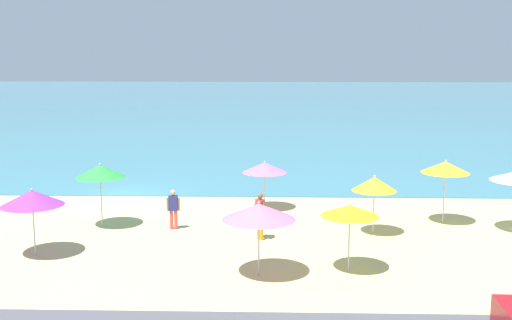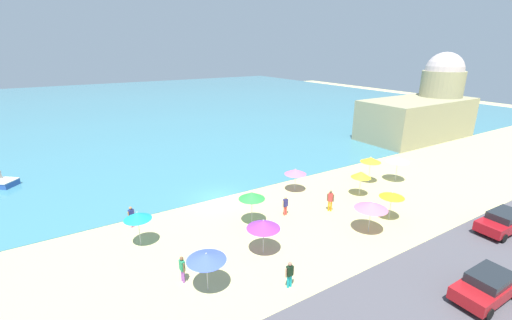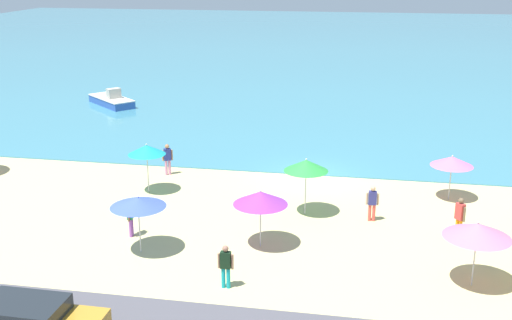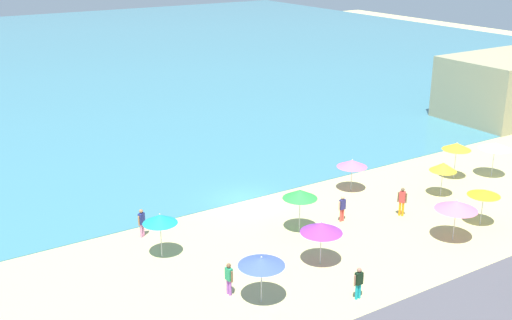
{
  "view_description": "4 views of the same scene",
  "coord_description": "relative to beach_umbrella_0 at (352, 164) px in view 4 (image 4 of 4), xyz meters",
  "views": [
    {
      "loc": [
        7.26,
        -30.55,
        7.16
      ],
      "look_at": [
        6.35,
        1.58,
        1.58
      ],
      "focal_mm": 45.0,
      "sensor_mm": 36.0,
      "label": 1
    },
    {
      "loc": [
        -11.66,
        -25.2,
        12.75
      ],
      "look_at": [
        5.78,
        2.78,
        1.78
      ],
      "focal_mm": 24.0,
      "sensor_mm": 36.0,
      "label": 2
    },
    {
      "loc": [
        3.0,
        -32.29,
        11.02
      ],
      "look_at": [
        -2.7,
        -1.54,
        1.18
      ],
      "focal_mm": 45.0,
      "sensor_mm": 36.0,
      "label": 3
    },
    {
      "loc": [
        -19.79,
        -32.03,
        16.01
      ],
      "look_at": [
        2.66,
        2.78,
        1.44
      ],
      "focal_mm": 45.0,
      "sensor_mm": 36.0,
      "label": 4
    }
  ],
  "objects": [
    {
      "name": "ground_plane",
      "position": [
        -6.84,
        2.32,
        -1.91
      ],
      "size": [
        160.0,
        160.0,
        0.0
      ],
      "primitive_type": "plane",
      "color": "#CABE7E"
    },
    {
      "name": "sea",
      "position": [
        -6.84,
        57.32,
        -1.89
      ],
      "size": [
        150.0,
        110.0,
        0.05
      ],
      "primitive_type": "cube",
      "color": "teal",
      "rests_on": "ground_plane"
    },
    {
      "name": "beach_umbrella_0",
      "position": [
        0.0,
        0.0,
        0.0
      ],
      "size": [
        2.0,
        2.0,
        2.21
      ],
      "color": "#B2B2B7",
      "rests_on": "ground_plane"
    },
    {
      "name": "beach_umbrella_1",
      "position": [
        -6.57,
        -3.14,
        0.4
      ],
      "size": [
        1.98,
        1.98,
        2.64
      ],
      "color": "#B2B2B7",
      "rests_on": "ground_plane"
    },
    {
      "name": "beach_umbrella_2",
      "position": [
        10.02,
        -3.34,
        0.35
      ],
      "size": [
        2.2,
        2.2,
        2.53
      ],
      "color": "#B2B2B7",
      "rests_on": "ground_plane"
    },
    {
      "name": "beach_umbrella_3",
      "position": [
        -14.47,
        -1.7,
        0.28
      ],
      "size": [
        1.83,
        1.83,
        2.5
      ],
      "color": "#B2B2B7",
      "rests_on": "ground_plane"
    },
    {
      "name": "beach_umbrella_4",
      "position": [
        4.31,
        -3.84,
        0.1
      ],
      "size": [
        1.74,
        1.74,
        2.35
      ],
      "color": "#B2B2B7",
      "rests_on": "ground_plane"
    },
    {
      "name": "beach_umbrella_5",
      "position": [
        7.45,
        -2.18,
        0.46
      ],
      "size": [
        1.96,
        1.96,
        2.68
      ],
      "color": "#B2B2B7",
      "rests_on": "ground_plane"
    },
    {
      "name": "beach_umbrella_6",
      "position": [
        -7.95,
        -6.83,
        0.16
      ],
      "size": [
        2.18,
        2.18,
        2.41
      ],
      "color": "#B2B2B7",
      "rests_on": "ground_plane"
    },
    {
      "name": "beach_umbrella_7",
      "position": [
        -12.48,
        -8.22,
        0.19
      ],
      "size": [
        2.17,
        2.17,
        2.36
      ],
      "color": "#B2B2B7",
      "rests_on": "ground_plane"
    },
    {
      "name": "beach_umbrella_9",
      "position": [
        -0.05,
        -8.65,
        0.2
      ],
      "size": [
        2.35,
        2.35,
        2.44
      ],
      "color": "#B2B2B7",
      "rests_on": "ground_plane"
    },
    {
      "name": "beach_umbrella_10",
      "position": [
        2.86,
        -8.16,
        0.12
      ],
      "size": [
        1.88,
        1.88,
        2.29
      ],
      "color": "#B2B2B7",
      "rests_on": "ground_plane"
    },
    {
      "name": "bather_0",
      "position": [
        -0.1,
        -4.71,
        -0.89
      ],
      "size": [
        0.39,
        0.47,
        1.81
      ],
      "color": "orange",
      "rests_on": "ground_plane"
    },
    {
      "name": "bather_1",
      "position": [
        -8.54,
        -10.4,
        -1.01
      ],
      "size": [
        0.57,
        0.22,
        1.61
      ],
      "color": "teal",
      "rests_on": "ground_plane"
    },
    {
      "name": "bather_2",
      "position": [
        -14.37,
        1.07,
        -0.97
      ],
      "size": [
        0.51,
        0.36,
        1.68
      ],
      "color": "#CD7CA8",
      "rests_on": "ground_plane"
    },
    {
      "name": "bather_3",
      "position": [
        -13.4,
        -6.84,
        -0.99
      ],
      "size": [
        0.26,
        0.57,
        1.64
      ],
      "color": "#9C51B1",
      "rests_on": "ground_plane"
    },
    {
      "name": "bather_4",
      "position": [
        -3.61,
        -3.37,
        -1.01
      ],
      "size": [
        0.57,
        0.24,
        1.62
      ],
      "color": "#E54C41",
      "rests_on": "ground_plane"
    }
  ]
}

